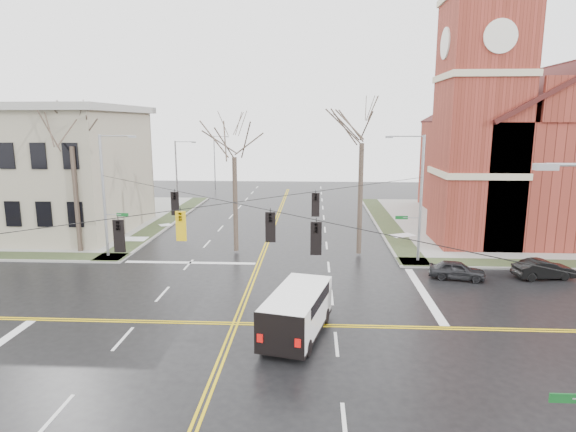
{
  "coord_description": "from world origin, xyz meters",
  "views": [
    {
      "loc": [
        3.88,
        -22.62,
        9.98
      ],
      "look_at": [
        2.35,
        6.0,
        4.4
      ],
      "focal_mm": 30.0,
      "sensor_mm": 36.0,
      "label": 1
    }
  ],
  "objects_px": {
    "church": "(534,139)",
    "tree_nw_far": "(71,139)",
    "cargo_van": "(298,308)",
    "streetlight_north_b": "(216,161)",
    "streetlight_north_a": "(178,175)",
    "signal_pole_ne": "(419,195)",
    "parked_car_a": "(457,270)",
    "tree_ne": "(362,135)",
    "signal_pole_nw": "(106,192)",
    "tree_nw_near": "(234,151)",
    "parked_car_b": "(543,269)"
  },
  "relations": [
    {
      "from": "church",
      "to": "tree_nw_far",
      "type": "height_order",
      "value": "church"
    },
    {
      "from": "cargo_van",
      "to": "streetlight_north_b",
      "type": "bearing_deg",
      "value": 119.27
    },
    {
      "from": "streetlight_north_a",
      "to": "streetlight_north_b",
      "type": "bearing_deg",
      "value": 90.0
    },
    {
      "from": "signal_pole_ne",
      "to": "parked_car_a",
      "type": "height_order",
      "value": "signal_pole_ne"
    },
    {
      "from": "church",
      "to": "tree_ne",
      "type": "bearing_deg",
      "value": -146.38
    },
    {
      "from": "signal_pole_ne",
      "to": "tree_nw_far",
      "type": "xyz_separation_m",
      "value": [
        -25.58,
        1.28,
        3.81
      ]
    },
    {
      "from": "parked_car_a",
      "to": "tree_nw_far",
      "type": "height_order",
      "value": "tree_nw_far"
    },
    {
      "from": "signal_pole_nw",
      "to": "cargo_van",
      "type": "height_order",
      "value": "signal_pole_nw"
    },
    {
      "from": "signal_pole_ne",
      "to": "tree_nw_far",
      "type": "distance_m",
      "value": 25.89
    },
    {
      "from": "tree_nw_far",
      "to": "church",
      "type": "bearing_deg",
      "value": 17.1
    },
    {
      "from": "streetlight_north_a",
      "to": "cargo_van",
      "type": "distance_m",
      "value": 32.31
    },
    {
      "from": "parked_car_a",
      "to": "tree_ne",
      "type": "xyz_separation_m",
      "value": [
        -5.83,
        5.42,
        8.46
      ]
    },
    {
      "from": "signal_pole_nw",
      "to": "tree_nw_far",
      "type": "xyz_separation_m",
      "value": [
        -2.93,
        1.28,
        3.81
      ]
    },
    {
      "from": "signal_pole_nw",
      "to": "tree_nw_near",
      "type": "xyz_separation_m",
      "value": [
        9.22,
        1.96,
        2.96
      ]
    },
    {
      "from": "church",
      "to": "signal_pole_ne",
      "type": "distance_m",
      "value": 19.22
    },
    {
      "from": "signal_pole_nw",
      "to": "tree_nw_far",
      "type": "distance_m",
      "value": 4.97
    },
    {
      "from": "parked_car_a",
      "to": "parked_car_b",
      "type": "distance_m",
      "value": 5.65
    },
    {
      "from": "signal_pole_ne",
      "to": "streetlight_north_b",
      "type": "distance_m",
      "value": 42.61
    },
    {
      "from": "tree_nw_far",
      "to": "tree_ne",
      "type": "bearing_deg",
      "value": 1.18
    },
    {
      "from": "tree_nw_near",
      "to": "tree_nw_far",
      "type": "bearing_deg",
      "value": -176.81
    },
    {
      "from": "signal_pole_ne",
      "to": "cargo_van",
      "type": "bearing_deg",
      "value": -122.95
    },
    {
      "from": "signal_pole_nw",
      "to": "parked_car_a",
      "type": "bearing_deg",
      "value": -8.57
    },
    {
      "from": "parked_car_a",
      "to": "tree_nw_near",
      "type": "xyz_separation_m",
      "value": [
        -15.32,
        5.65,
        7.31
      ]
    },
    {
      "from": "signal_pole_nw",
      "to": "tree_ne",
      "type": "distance_m",
      "value": 19.23
    },
    {
      "from": "cargo_van",
      "to": "parked_car_b",
      "type": "height_order",
      "value": "cargo_van"
    },
    {
      "from": "tree_ne",
      "to": "signal_pole_nw",
      "type": "bearing_deg",
      "value": -174.72
    },
    {
      "from": "cargo_van",
      "to": "parked_car_b",
      "type": "relative_size",
      "value": 1.59
    },
    {
      "from": "parked_car_b",
      "to": "tree_nw_far",
      "type": "height_order",
      "value": "tree_nw_far"
    },
    {
      "from": "church",
      "to": "parked_car_b",
      "type": "bearing_deg",
      "value": -109.6
    },
    {
      "from": "streetlight_north_b",
      "to": "parked_car_a",
      "type": "xyz_separation_m",
      "value": [
        23.87,
        -40.2,
        -3.87
      ]
    },
    {
      "from": "streetlight_north_a",
      "to": "tree_nw_far",
      "type": "xyz_separation_m",
      "value": [
        -3.6,
        -15.22,
        4.29
      ]
    },
    {
      "from": "streetlight_north_b",
      "to": "tree_ne",
      "type": "distance_m",
      "value": 39.44
    },
    {
      "from": "church",
      "to": "streetlight_north_b",
      "type": "relative_size",
      "value": 3.44
    },
    {
      "from": "parked_car_b",
      "to": "cargo_van",
      "type": "bearing_deg",
      "value": 111.57
    },
    {
      "from": "streetlight_north_a",
      "to": "parked_car_a",
      "type": "distance_m",
      "value": 31.5
    },
    {
      "from": "parked_car_b",
      "to": "parked_car_a",
      "type": "bearing_deg",
      "value": 84.97
    },
    {
      "from": "signal_pole_nw",
      "to": "streetlight_north_a",
      "type": "bearing_deg",
      "value": 87.68
    },
    {
      "from": "parked_car_b",
      "to": "tree_nw_near",
      "type": "xyz_separation_m",
      "value": [
        -20.96,
        5.27,
        7.28
      ]
    },
    {
      "from": "streetlight_north_b",
      "to": "cargo_van",
      "type": "distance_m",
      "value": 51.03
    },
    {
      "from": "signal_pole_nw",
      "to": "tree_ne",
      "type": "relative_size",
      "value": 0.72
    },
    {
      "from": "streetlight_north_a",
      "to": "parked_car_a",
      "type": "xyz_separation_m",
      "value": [
        23.87,
        -20.2,
        -3.87
      ]
    },
    {
      "from": "signal_pole_ne",
      "to": "parked_car_b",
      "type": "xyz_separation_m",
      "value": [
        7.53,
        -3.32,
        -4.32
      ]
    },
    {
      "from": "tree_nw_far",
      "to": "streetlight_north_b",
      "type": "bearing_deg",
      "value": 84.16
    },
    {
      "from": "signal_pole_nw",
      "to": "parked_car_b",
      "type": "bearing_deg",
      "value": -6.27
    },
    {
      "from": "tree_nw_far",
      "to": "tree_nw_near",
      "type": "relative_size",
      "value": 1.11
    },
    {
      "from": "church",
      "to": "signal_pole_nw",
      "type": "xyz_separation_m",
      "value": [
        -36.09,
        -13.28,
        -3.48
      ]
    },
    {
      "from": "streetlight_north_a",
      "to": "parked_car_b",
      "type": "distance_m",
      "value": 35.75
    },
    {
      "from": "cargo_van",
      "to": "tree_ne",
      "type": "height_order",
      "value": "tree_ne"
    },
    {
      "from": "streetlight_north_b",
      "to": "parked_car_b",
      "type": "distance_m",
      "value": 49.71
    },
    {
      "from": "tree_nw_near",
      "to": "signal_pole_nw",
      "type": "bearing_deg",
      "value": -168.01
    }
  ]
}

